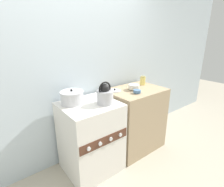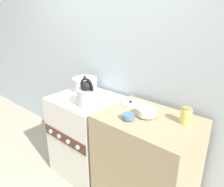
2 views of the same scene
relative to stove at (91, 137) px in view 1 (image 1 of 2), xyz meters
name	(u,v)px [view 1 (image 1 of 2)]	position (x,y,z in m)	size (l,w,h in m)	color
ground_plane	(106,181)	(0.00, -0.31, -0.46)	(12.00, 12.00, 0.00)	#B2A893
wall_back	(73,71)	(0.00, 0.38, 0.79)	(7.00, 0.06, 2.50)	silver
stove	(91,137)	(0.00, 0.00, 0.00)	(0.67, 0.64, 0.92)	silver
counter	(135,119)	(0.78, -0.01, 0.01)	(0.82, 0.60, 0.95)	tan
kettle	(105,95)	(0.15, -0.11, 0.56)	(0.24, 0.20, 0.27)	#B2B2B7
cooking_pot	(72,97)	(-0.15, 0.14, 0.53)	(0.27, 0.27, 0.18)	silver
enamel_bowl	(134,87)	(0.74, 0.00, 0.53)	(0.16, 0.16, 0.07)	beige
small_ceramic_bowl	(137,91)	(0.66, -0.14, 0.52)	(0.10, 0.10, 0.05)	#4C729E
storage_jar	(143,81)	(1.04, 0.10, 0.55)	(0.08, 0.08, 0.13)	#E0CC66
loose_pot_lid	(115,90)	(0.49, 0.13, 0.49)	(0.18, 0.18, 0.03)	silver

